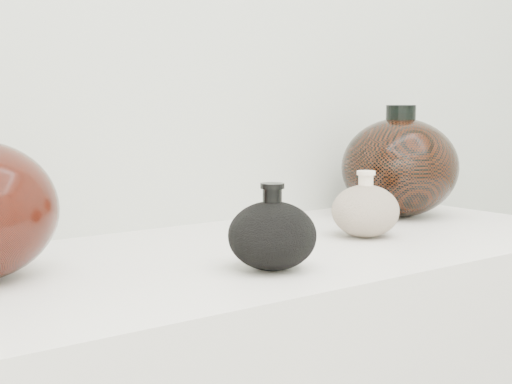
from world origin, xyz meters
TOP-DOWN VIEW (x-y plane):
  - black_gourd_vase at (-0.07, 0.83)m, footprint 0.15×0.15m
  - cream_gourd_vase at (0.20, 0.92)m, footprint 0.12×0.12m
  - right_round_pot at (0.41, 1.04)m, footprint 0.28×0.28m

SIDE VIEW (x-z plane):
  - cream_gourd_vase at x=0.20m, z-range 0.89..1.00m
  - black_gourd_vase at x=-0.07m, z-range 0.89..1.00m
  - right_round_pot at x=0.41m, z-range 0.89..1.11m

